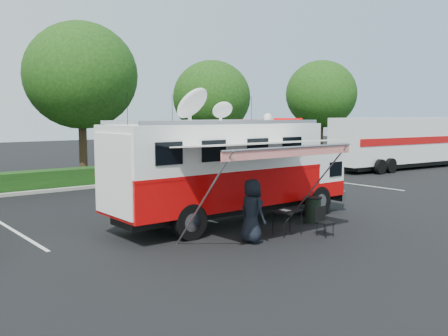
# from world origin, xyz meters

# --- Properties ---
(ground_plane) EXTENTS (120.00, 120.00, 0.00)m
(ground_plane) POSITION_xyz_m (0.00, 0.00, 0.00)
(ground_plane) COLOR black
(ground_plane) RESTS_ON ground
(back_border) EXTENTS (60.00, 6.14, 8.87)m
(back_border) POSITION_xyz_m (1.14, 12.90, 5.00)
(back_border) COLOR #9E998E
(back_border) RESTS_ON ground_plane
(stall_lines) EXTENTS (24.12, 5.50, 0.01)m
(stall_lines) POSITION_xyz_m (-0.50, 3.00, 0.00)
(stall_lines) COLOR silver
(stall_lines) RESTS_ON ground_plane
(command_truck) EXTENTS (9.35, 2.57, 4.49)m
(command_truck) POSITION_xyz_m (-0.08, -0.00, 1.92)
(command_truck) COLOR black
(command_truck) RESTS_ON ground_plane
(awning) EXTENTS (5.10, 2.64, 3.08)m
(awning) POSITION_xyz_m (-0.92, -2.67, 2.89)
(awning) COLOR white
(awning) RESTS_ON ground_plane
(person) EXTENTS (0.63, 0.95, 1.92)m
(person) POSITION_xyz_m (-1.39, -2.56, 0.00)
(person) COLOR black
(person) RESTS_ON ground_plane
(folding_table) EXTENTS (1.09, 0.89, 0.81)m
(folding_table) POSITION_xyz_m (0.11, -2.56, 0.75)
(folding_table) COLOR black
(folding_table) RESTS_ON ground_plane
(folding_chair) EXTENTS (0.51, 0.53, 0.93)m
(folding_chair) POSITION_xyz_m (0.90, -3.34, 0.55)
(folding_chair) COLOR black
(folding_chair) RESTS_ON ground_plane
(trash_bin) EXTENTS (0.61, 0.61, 0.91)m
(trash_bin) POSITION_xyz_m (2.19, -1.82, 0.46)
(trash_bin) COLOR black
(trash_bin) RESTS_ON ground_plane
(semi_trailer) EXTENTS (11.91, 3.70, 3.61)m
(semi_trailer) POSITION_xyz_m (20.53, 6.19, 1.91)
(semi_trailer) COLOR white
(semi_trailer) RESTS_ON ground_plane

